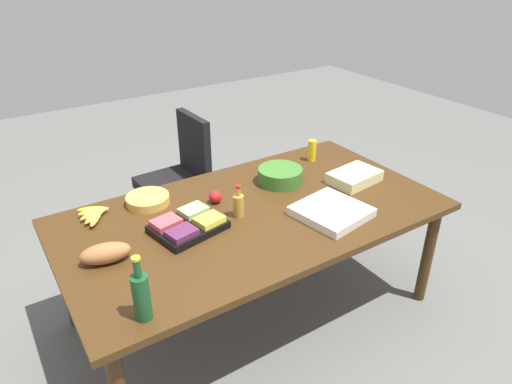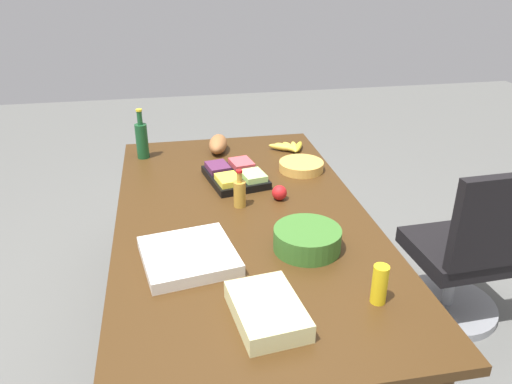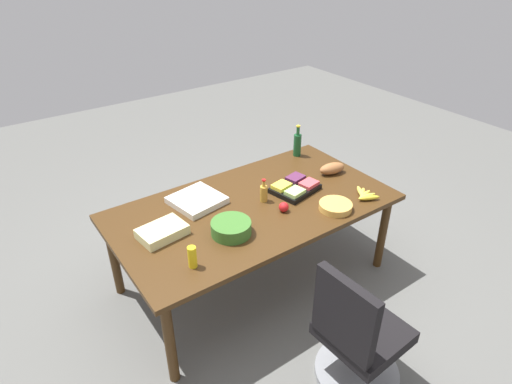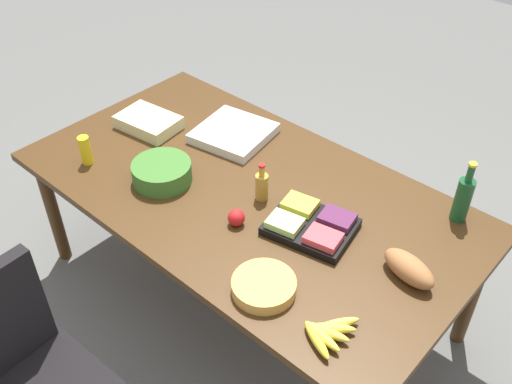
{
  "view_description": "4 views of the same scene",
  "coord_description": "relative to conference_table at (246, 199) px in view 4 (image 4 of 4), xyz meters",
  "views": [
    {
      "loc": [
        1.23,
        1.92,
        2.09
      ],
      "look_at": [
        -0.04,
        -0.04,
        0.84
      ],
      "focal_mm": 32.34,
      "sensor_mm": 36.0,
      "label": 1
    },
    {
      "loc": [
        -2.08,
        0.32,
        1.89
      ],
      "look_at": [
        0.08,
        -0.08,
        0.83
      ],
      "focal_mm": 35.38,
      "sensor_mm": 36.0,
      "label": 2
    },
    {
      "loc": [
        -1.63,
        -2.33,
        2.56
      ],
      "look_at": [
        0.09,
        0.09,
        0.79
      ],
      "focal_mm": 30.5,
      "sensor_mm": 36.0,
      "label": 3
    },
    {
      "loc": [
        1.45,
        -1.55,
        2.47
      ],
      "look_at": [
        0.13,
        -0.08,
        0.85
      ],
      "focal_mm": 40.69,
      "sensor_mm": 36.0,
      "label": 4
    }
  ],
  "objects": [
    {
      "name": "ground_plane",
      "position": [
        0.0,
        0.0,
        -0.68
      ],
      "size": [
        10.0,
        10.0,
        0.0
      ],
      "primitive_type": "plane",
      "color": "#60605C"
    },
    {
      "name": "sheet_cake",
      "position": [
        -0.75,
        0.04,
        0.1
      ],
      "size": [
        0.34,
        0.26,
        0.07
      ],
      "primitive_type": "cube",
      "rotation": [
        0.0,
        0.0,
        0.12
      ],
      "color": "beige",
      "rests_on": "conference_table"
    },
    {
      "name": "fruit_platter",
      "position": [
        0.4,
        -0.02,
        0.1
      ],
      "size": [
        0.41,
        0.35,
        0.07
      ],
      "color": "black",
      "rests_on": "conference_table"
    },
    {
      "name": "chip_bowl",
      "position": [
        0.47,
        -0.41,
        0.09
      ],
      "size": [
        0.26,
        0.26,
        0.05
      ],
      "primitive_type": "cylinder",
      "rotation": [
        0.0,
        0.0,
        -0.01
      ],
      "color": "gold",
      "rests_on": "conference_table"
    },
    {
      "name": "pizza_box",
      "position": [
        -0.34,
        0.28,
        0.09
      ],
      "size": [
        0.42,
        0.42,
        0.05
      ],
      "primitive_type": "cube",
      "rotation": [
        0.0,
        0.0,
        0.17
      ],
      "color": "silver",
      "rests_on": "conference_table"
    },
    {
      "name": "dressing_bottle",
      "position": [
        0.1,
        -0.0,
        0.14
      ],
      "size": [
        0.07,
        0.07,
        0.19
      ],
      "color": "#BB8C32",
      "rests_on": "conference_table"
    },
    {
      "name": "bread_loaf",
      "position": [
        0.85,
        0.02,
        0.11
      ],
      "size": [
        0.26,
        0.16,
        0.1
      ],
      "primitive_type": "ellipsoid",
      "rotation": [
        0.0,
        0.0,
        -0.21
      ],
      "color": "#9E6337",
      "rests_on": "conference_table"
    },
    {
      "name": "banana_bunch",
      "position": [
        0.79,
        -0.42,
        0.09
      ],
      "size": [
        0.18,
        0.24,
        0.04
      ],
      "color": "yellow",
      "rests_on": "conference_table"
    },
    {
      "name": "apple_red",
      "position": [
        0.13,
        -0.21,
        0.1
      ],
      "size": [
        0.09,
        0.09,
        0.08
      ],
      "primitive_type": "sphere",
      "rotation": [
        0.0,
        0.0,
        -0.28
      ],
      "color": "red",
      "rests_on": "conference_table"
    },
    {
      "name": "mustard_bottle",
      "position": [
        -0.73,
        -0.37,
        0.14
      ],
      "size": [
        0.07,
        0.07,
        0.15
      ],
      "primitive_type": "cylinder",
      "rotation": [
        0.0,
        0.0,
        0.3
      ],
      "color": "yellow",
      "rests_on": "conference_table"
    },
    {
      "name": "wine_bottle",
      "position": [
        0.84,
        0.48,
        0.18
      ],
      "size": [
        0.09,
        0.09,
        0.3
      ],
      "color": "#174C26",
      "rests_on": "conference_table"
    },
    {
      "name": "salad_bowl",
      "position": [
        -0.34,
        -0.22,
        0.11
      ],
      "size": [
        0.34,
        0.34,
        0.1
      ],
      "primitive_type": "cylinder",
      "rotation": [
        0.0,
        0.0,
        -0.24
      ],
      "color": "#396E29",
      "rests_on": "conference_table"
    },
    {
      "name": "conference_table",
      "position": [
        0.0,
        0.0,
        0.0
      ],
      "size": [
        2.18,
        1.19,
        0.75
      ],
      "color": "#412911",
      "rests_on": "ground"
    }
  ]
}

